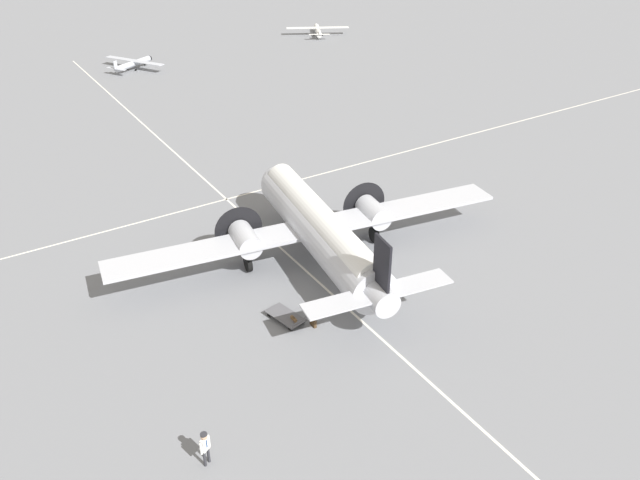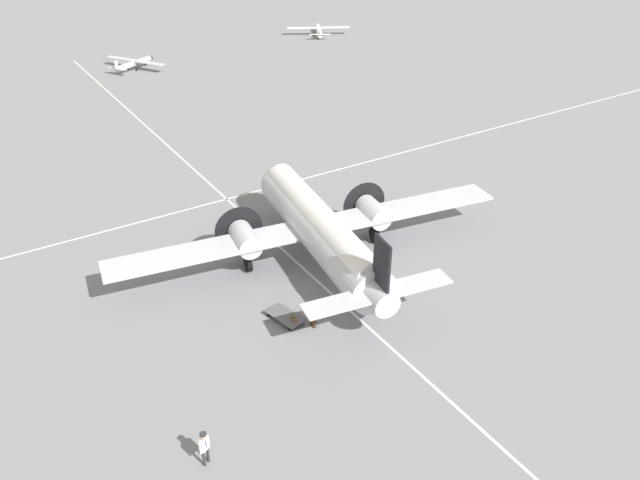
{
  "view_description": "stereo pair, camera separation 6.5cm",
  "coord_description": "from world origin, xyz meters",
  "px_view_note": "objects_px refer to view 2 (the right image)",
  "views": [
    {
      "loc": [
        -28.69,
        18.17,
        21.95
      ],
      "look_at": [
        0.0,
        0.0,
        1.79
      ],
      "focal_mm": 35.0,
      "sensor_mm": 36.0,
      "label": 1
    },
    {
      "loc": [
        -28.73,
        18.11,
        21.95
      ],
      "look_at": [
        0.0,
        0.0,
        1.79
      ],
      "focal_mm": 35.0,
      "sensor_mm": 36.0,
      "label": 2
    }
  ],
  "objects_px": {
    "crew_foreground": "(204,445)",
    "light_aircraft_distant": "(318,30)",
    "suitcase_upright_spare": "(294,321)",
    "light_aircraft_taxiing": "(135,63)",
    "airliner_main": "(317,225)",
    "suitcase_near_door": "(313,322)",
    "baggage_cart": "(285,316)"
  },
  "relations": [
    {
      "from": "crew_foreground",
      "to": "baggage_cart",
      "type": "xyz_separation_m",
      "value": [
        6.85,
        -7.76,
        -0.86
      ]
    },
    {
      "from": "baggage_cart",
      "to": "light_aircraft_distant",
      "type": "relative_size",
      "value": 0.28
    },
    {
      "from": "airliner_main",
      "to": "suitcase_upright_spare",
      "type": "relative_size",
      "value": 50.05
    },
    {
      "from": "airliner_main",
      "to": "light_aircraft_distant",
      "type": "xyz_separation_m",
      "value": [
        54.87,
        -34.54,
        -1.82
      ]
    },
    {
      "from": "light_aircraft_taxiing",
      "to": "suitcase_near_door",
      "type": "bearing_deg",
      "value": -128.34
    },
    {
      "from": "light_aircraft_distant",
      "to": "light_aircraft_taxiing",
      "type": "bearing_deg",
      "value": 125.07
    },
    {
      "from": "suitcase_near_door",
      "to": "light_aircraft_taxiing",
      "type": "distance_m",
      "value": 57.4
    },
    {
      "from": "light_aircraft_distant",
      "to": "light_aircraft_taxiing",
      "type": "distance_m",
      "value": 30.35
    },
    {
      "from": "suitcase_near_door",
      "to": "suitcase_upright_spare",
      "type": "xyz_separation_m",
      "value": [
        0.66,
        0.86,
        0.01
      ]
    },
    {
      "from": "crew_foreground",
      "to": "suitcase_near_door",
      "type": "xyz_separation_m",
      "value": [
        5.57,
        -8.81,
        -0.9
      ]
    },
    {
      "from": "suitcase_near_door",
      "to": "light_aircraft_taxiing",
      "type": "xyz_separation_m",
      "value": [
        56.81,
        -8.24,
        0.54
      ]
    },
    {
      "from": "baggage_cart",
      "to": "light_aircraft_taxiing",
      "type": "height_order",
      "value": "light_aircraft_taxiing"
    },
    {
      "from": "airliner_main",
      "to": "suitcase_near_door",
      "type": "distance_m",
      "value": 7.25
    },
    {
      "from": "crew_foreground",
      "to": "suitcase_near_door",
      "type": "bearing_deg",
      "value": -174.6
    },
    {
      "from": "suitcase_near_door",
      "to": "light_aircraft_distant",
      "type": "bearing_deg",
      "value": -32.36
    },
    {
      "from": "airliner_main",
      "to": "baggage_cart",
      "type": "xyz_separation_m",
      "value": [
        -4.4,
        4.87,
        -2.34
      ]
    },
    {
      "from": "crew_foreground",
      "to": "light_aircraft_distant",
      "type": "bearing_deg",
      "value": -152.43
    },
    {
      "from": "crew_foreground",
      "to": "suitcase_near_door",
      "type": "height_order",
      "value": "crew_foreground"
    },
    {
      "from": "suitcase_near_door",
      "to": "light_aircraft_taxiing",
      "type": "height_order",
      "value": "light_aircraft_taxiing"
    },
    {
      "from": "suitcase_near_door",
      "to": "baggage_cart",
      "type": "distance_m",
      "value": 1.65
    },
    {
      "from": "airliner_main",
      "to": "light_aircraft_taxiing",
      "type": "bearing_deg",
      "value": 3.92
    },
    {
      "from": "baggage_cart",
      "to": "light_aircraft_taxiing",
      "type": "xyz_separation_m",
      "value": [
        55.53,
        -9.29,
        0.49
      ]
    },
    {
      "from": "airliner_main",
      "to": "light_aircraft_taxiing",
      "type": "height_order",
      "value": "airliner_main"
    },
    {
      "from": "crew_foreground",
      "to": "suitcase_upright_spare",
      "type": "distance_m",
      "value": 10.14
    },
    {
      "from": "airliner_main",
      "to": "light_aircraft_taxiing",
      "type": "xyz_separation_m",
      "value": [
        51.13,
        -4.42,
        -1.85
      ]
    },
    {
      "from": "airliner_main",
      "to": "suitcase_upright_spare",
      "type": "distance_m",
      "value": 7.26
    },
    {
      "from": "airliner_main",
      "to": "light_aircraft_distant",
      "type": "distance_m",
      "value": 64.86
    },
    {
      "from": "suitcase_near_door",
      "to": "baggage_cart",
      "type": "relative_size",
      "value": 0.2
    },
    {
      "from": "suitcase_upright_spare",
      "to": "light_aircraft_taxiing",
      "type": "relative_size",
      "value": 0.06
    },
    {
      "from": "light_aircraft_distant",
      "to": "crew_foreground",
      "type": "bearing_deg",
      "value": 172.49
    },
    {
      "from": "suitcase_near_door",
      "to": "light_aircraft_distant",
      "type": "relative_size",
      "value": 0.06
    },
    {
      "from": "airliner_main",
      "to": "light_aircraft_taxiing",
      "type": "relative_size",
      "value": 3.19
    }
  ]
}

